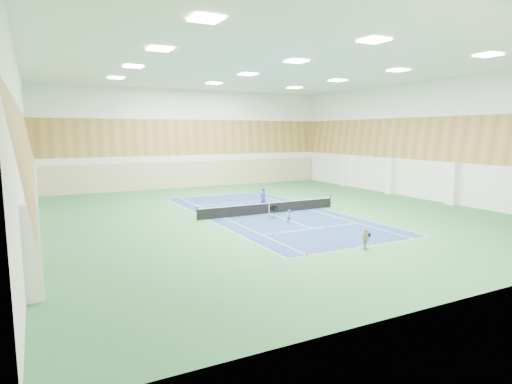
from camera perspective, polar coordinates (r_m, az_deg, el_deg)
ground at (r=36.21m, az=1.75°, el=-2.90°), size 40.00×40.00×0.00m
room_shell at (r=35.57m, az=1.79°, el=6.64°), size 36.00×40.00×12.00m
wood_cladding at (r=35.58m, az=1.80°, el=9.86°), size 36.00×40.00×8.00m
ceiling_light_grid at (r=35.92m, az=1.83°, el=16.12°), size 21.40×25.40×0.06m
court_surface at (r=36.21m, az=1.75°, el=-2.89°), size 10.97×23.77×0.01m
tennis_balls_scatter at (r=36.20m, az=1.75°, el=-2.82°), size 10.57×22.77×0.07m
tennis_net at (r=36.11m, az=1.75°, el=-2.04°), size 12.80×0.10×1.10m
back_curtain at (r=53.94m, az=-8.51°, el=2.33°), size 35.40×0.16×3.20m
door_left_a at (r=23.77m, az=-28.16°, el=-6.95°), size 0.08×1.80×2.20m
door_left_b at (r=31.59m, az=-28.02°, el=-3.42°), size 0.08×1.80×2.20m
coach at (r=38.15m, az=0.95°, el=-0.85°), size 0.84×0.70×1.95m
child_court at (r=32.56m, az=4.49°, el=-3.25°), size 0.50×0.39×1.01m
child_apron at (r=26.01m, az=14.40°, el=-6.11°), size 0.77×0.50×1.23m
ball_cart at (r=34.32m, az=2.40°, el=-2.70°), size 0.70×0.70×0.95m
cone_svc_a at (r=28.51m, az=2.28°, el=-5.70°), size 0.17×0.17×0.19m
cone_svc_b at (r=30.35m, az=4.40°, el=-4.85°), size 0.19×0.19×0.21m
cone_svc_c at (r=30.92m, az=9.37°, el=-4.66°), size 0.23×0.23×0.25m
cone_svc_d at (r=33.08m, az=13.48°, el=-3.94°), size 0.22×0.22×0.25m
cone_base_a at (r=24.25m, az=6.81°, el=-8.15°), size 0.22×0.22×0.24m
cone_base_b at (r=26.39m, az=11.54°, el=-6.95°), size 0.20×0.20×0.22m
cone_base_c at (r=27.49m, az=15.60°, el=-6.44°), size 0.23×0.23×0.25m
cone_base_d at (r=29.79m, az=20.73°, el=-5.60°), size 0.19×0.19×0.21m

